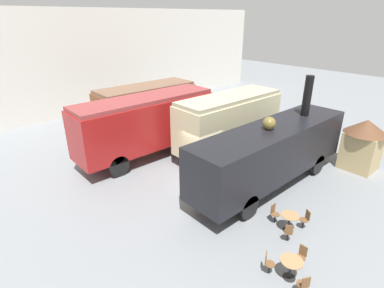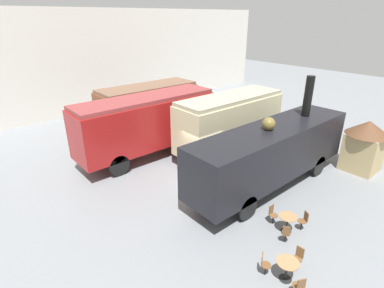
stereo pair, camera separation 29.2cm
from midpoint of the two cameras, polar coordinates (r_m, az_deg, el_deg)
The scene contains 16 objects.
ground_plane at distance 17.08m, azimuth 1.62°, elevation -5.98°, with size 80.00×80.00×0.00m, color gray.
backdrop_wall at distance 28.71m, azimuth -20.98°, elevation 14.10°, with size 44.00×0.15×9.00m.
passenger_coach_wooden at distance 23.90m, azimuth -9.01°, elevation 7.67°, with size 7.80×2.85×3.42m.
streamlined_locomotive at distance 19.13m, azimuth -7.19°, elevation 4.68°, with size 11.02×2.51×3.89m.
passenger_coach_vintage at distance 18.90m, azimuth 6.56°, elevation 4.37°, with size 7.30×2.47×3.90m.
steam_locomotive at distance 15.75m, azimuth 14.52°, elevation -1.14°, with size 10.25×2.42×5.47m.
cafe_table_near at distance 11.38m, azimuth 17.61°, elevation -21.09°, with size 0.77×0.77×0.77m.
cafe_table_mid at distance 13.38m, azimuth 17.47°, elevation -13.48°, with size 0.74×0.74×0.78m.
cafe_chair_0 at distance 11.39m, azimuth 13.51°, elevation -20.99°, with size 0.39×0.40×0.87m.
cafe_chair_1 at distance 11.01m, azimuth 19.73°, elevation -23.86°, with size 0.39×0.40×0.87m.
cafe_chair_2 at distance 11.95m, azimuth 19.45°, elevation -19.32°, with size 0.36×0.36×0.87m.
cafe_chair_3 at distance 12.82m, azimuth 17.26°, elevation -15.65°, with size 0.40×0.39×0.87m.
cafe_chair_4 at distance 13.75m, azimuth 20.25°, elevation -13.13°, with size 0.40×0.39×0.87m.
cafe_chair_5 at distance 13.72m, azimuth 14.78°, elevation -12.46°, with size 0.36×0.36×0.87m.
visitor_person at distance 14.81m, azimuth 1.57°, elevation -6.72°, with size 0.34×0.34×1.73m.
ticket_kiosk at distance 19.71m, azimuth 29.44°, elevation 0.34°, with size 2.34×2.34×3.00m.
Camera 1 is at (-10.37, -10.72, 8.34)m, focal length 28.00 mm.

